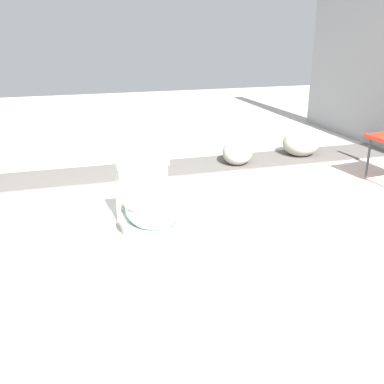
# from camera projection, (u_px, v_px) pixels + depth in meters

# --- Properties ---
(ground_plane) EXTENTS (14.00, 14.00, 0.00)m
(ground_plane) POSITION_uv_depth(u_px,v_px,m) (164.00, 223.00, 3.32)
(ground_plane) COLOR beige
(gravel_strip) EXTENTS (0.56, 8.00, 0.01)m
(gravel_strip) POSITION_uv_depth(u_px,v_px,m) (181.00, 167.00, 4.62)
(gravel_strip) COLOR #605B56
(gravel_strip) RESTS_ON ground
(toilet) EXTENTS (0.65, 0.41, 0.52)m
(toilet) POSITION_uv_depth(u_px,v_px,m) (149.00, 208.00, 3.01)
(toilet) COLOR #B2C6B7
(toilet) RESTS_ON ground
(boulder_near) EXTENTS (0.59, 0.57, 0.28)m
(boulder_near) POSITION_uv_depth(u_px,v_px,m) (301.00, 143.00, 5.01)
(boulder_near) COLOR #ADA899
(boulder_near) RESTS_ON ground
(boulder_far) EXTENTS (0.49, 0.46, 0.27)m
(boulder_far) POSITION_uv_depth(u_px,v_px,m) (237.00, 152.00, 4.68)
(boulder_far) COLOR #ADA899
(boulder_far) RESTS_ON ground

